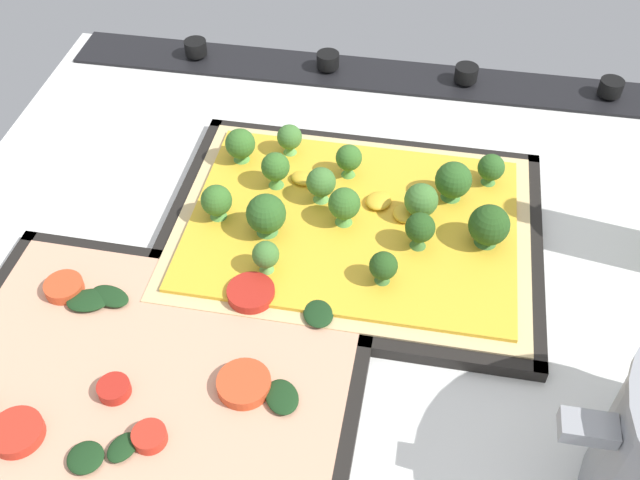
# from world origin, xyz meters

# --- Properties ---
(ground_plane) EXTENTS (0.85, 0.71, 0.03)m
(ground_plane) POSITION_xyz_m (0.00, 0.00, -0.01)
(ground_plane) COLOR silver
(stove_control_panel) EXTENTS (0.81, 0.07, 0.03)m
(stove_control_panel) POSITION_xyz_m (0.00, -0.32, 0.01)
(stove_control_panel) COLOR black
(stove_control_panel) RESTS_ON ground_plane
(baking_tray_front) EXTENTS (0.36, 0.28, 0.01)m
(baking_tray_front) POSITION_xyz_m (0.01, -0.04, 0.00)
(baking_tray_front) COLOR black
(baking_tray_front) RESTS_ON ground_plane
(broccoli_pizza) EXTENTS (0.34, 0.26, 0.06)m
(broccoli_pizza) POSITION_xyz_m (0.01, -0.05, 0.02)
(broccoli_pizza) COLOR #D3B77F
(broccoli_pizza) RESTS_ON baking_tray_front
(baking_tray_back) EXTENTS (0.35, 0.26, 0.01)m
(baking_tray_back) POSITION_xyz_m (0.15, 0.15, 0.00)
(baking_tray_back) COLOR black
(baking_tray_back) RESTS_ON ground_plane
(veggie_pizza_back) EXTENTS (0.33, 0.24, 0.02)m
(veggie_pizza_back) POSITION_xyz_m (0.15, 0.15, 0.01)
(veggie_pizza_back) COLOR tan
(veggie_pizza_back) RESTS_ON baking_tray_back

